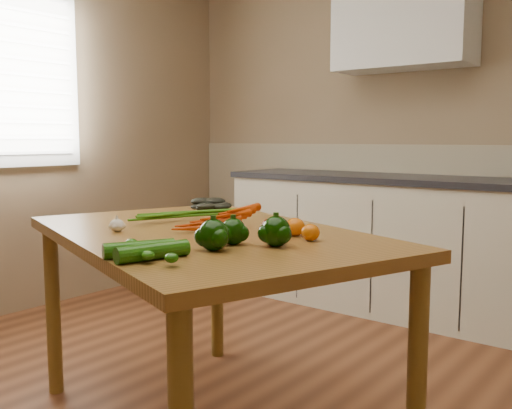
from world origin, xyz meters
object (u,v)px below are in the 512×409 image
object	(u,v)px
garlic_bulb	(117,225)
tomato_a	(271,227)
tomato_b	(295,227)
zucchini_b	(139,249)
carrot_bunch	(211,217)
table	(205,254)
leafy_greens	(212,201)
pepper_a	(233,232)
pepper_b	(276,231)
zucchini_a	(153,251)
tomato_c	(310,232)
pepper_c	(213,235)

from	to	relation	value
garlic_bulb	tomato_a	distance (m)	0.58
tomato_b	zucchini_b	size ratio (longest dim) A/B	0.34
carrot_bunch	tomato_b	bearing A→B (deg)	23.71
carrot_bunch	zucchini_b	xyz separation A→B (m)	(0.22, -0.55, -0.01)
table	leafy_greens	size ratio (longest dim) A/B	8.11
tomato_b	pepper_a	bearing A→B (deg)	-104.52
leafy_greens	pepper_b	distance (m)	0.88
zucchini_a	table	bearing A→B (deg)	117.07
carrot_bunch	pepper_b	world-z (taller)	pepper_b
pepper_a	tomato_b	xyz separation A→B (m)	(0.07, 0.26, -0.01)
leafy_greens	garlic_bulb	xyz separation A→B (m)	(0.09, -0.62, -0.03)
pepper_b	tomato_b	size ratio (longest dim) A/B	1.36
pepper_a	tomato_b	distance (m)	0.27
leafy_greens	pepper_a	distance (m)	0.82
carrot_bunch	table	bearing A→B (deg)	-41.87
table	tomato_a	bearing A→B (deg)	34.71
tomato_c	pepper_c	bearing A→B (deg)	-114.46
leafy_greens	zucchini_b	bearing A→B (deg)	-59.77
pepper_c	tomato_c	xyz separation A→B (m)	(0.15, 0.32, -0.02)
pepper_c	zucchini_a	xyz separation A→B (m)	(-0.04, -0.21, -0.02)
tomato_a	tomato_b	world-z (taller)	tomato_b
pepper_b	tomato_c	xyz separation A→B (m)	(0.04, 0.15, -0.02)
zucchini_b	carrot_bunch	bearing A→B (deg)	112.06
zucchini_b	leafy_greens	bearing A→B (deg)	120.23
table	zucchini_a	xyz separation A→B (m)	(0.24, -0.47, 0.11)
garlic_bulb	pepper_b	world-z (taller)	pepper_b
pepper_b	zucchini_a	bearing A→B (deg)	-111.94
carrot_bunch	zucchini_a	bearing A→B (deg)	-42.97
table	zucchini_a	world-z (taller)	zucchini_a
pepper_c	pepper_a	bearing A→B (deg)	98.15
leafy_greens	tomato_c	size ratio (longest dim) A/B	3.35
pepper_b	garlic_bulb	bearing A→B (deg)	-168.41
tomato_b	zucchini_b	world-z (taller)	tomato_b
pepper_b	tomato_b	bearing A→B (deg)	107.04
carrot_bunch	leafy_greens	size ratio (longest dim) A/B	1.30
garlic_bulb	pepper_a	size ratio (longest dim) A/B	0.64
table	pepper_b	world-z (taller)	pepper_b
pepper_a	tomato_c	xyz separation A→B (m)	(0.16, 0.21, -0.01)
leafy_greens	tomato_a	distance (m)	0.68
table	tomato_c	distance (m)	0.45
leafy_greens	tomato_a	bearing A→B (deg)	-29.75
zucchini_b	pepper_c	bearing A→B (deg)	62.71
pepper_a	garlic_bulb	bearing A→B (deg)	-172.20
leafy_greens	pepper_a	world-z (taller)	leafy_greens
pepper_c	zucchini_a	size ratio (longest dim) A/B	0.43
leafy_greens	tomato_a	world-z (taller)	leafy_greens
garlic_bulb	tomato_b	xyz separation A→B (m)	(0.58, 0.33, 0.01)
table	carrot_bunch	xyz separation A→B (m)	(-0.05, 0.09, 0.13)
garlic_bulb	pepper_a	distance (m)	0.51
pepper_a	carrot_bunch	bearing A→B (deg)	143.39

